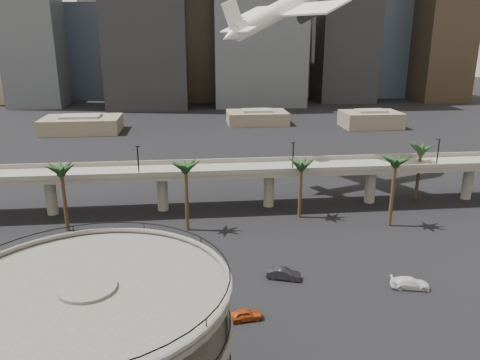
{
  "coord_description": "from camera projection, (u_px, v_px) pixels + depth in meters",
  "views": [
    {
      "loc": [
        -4.81,
        -36.54,
        34.55
      ],
      "look_at": [
        2.06,
        28.0,
        14.35
      ],
      "focal_mm": 35.0,
      "sensor_mm": 36.0,
      "label": 1
    }
  ],
  "objects": [
    {
      "name": "parking_ramp",
      "position": [
        95.0,
        358.0,
        37.41
      ],
      "size": [
        22.2,
        22.2,
        17.35
      ],
      "color": "#4F4C4A",
      "rests_on": "ground"
    },
    {
      "name": "overpass",
      "position": [
        216.0,
        174.0,
        95.48
      ],
      "size": [
        130.0,
        9.3,
        14.7
      ],
      "color": "slate",
      "rests_on": "ground"
    },
    {
      "name": "palm_trees",
      "position": [
        279.0,
        164.0,
        88.05
      ],
      "size": [
        76.4,
        18.4,
        14.0
      ],
      "color": "#442E1D",
      "rests_on": "ground"
    },
    {
      "name": "low_buildings",
      "position": [
        221.0,
        121.0,
        180.39
      ],
      "size": [
        135.0,
        27.5,
        6.8
      ],
      "color": "#6A624E",
      "rests_on": "ground"
    },
    {
      "name": "skyline",
      "position": [
        226.0,
        8.0,
        238.97
      ],
      "size": [
        269.0,
        86.0,
        129.78
      ],
      "color": "#82765A",
      "rests_on": "ground"
    },
    {
      "name": "airborne_jet",
      "position": [
        289.0,
        6.0,
        103.64
      ],
      "size": [
        33.75,
        32.03,
        17.76
      ],
      "rotation": [
        0.0,
        -0.39,
        0.47
      ],
      "color": "silver",
      "rests_on": "ground"
    },
    {
      "name": "car_a",
      "position": [
        245.0,
        314.0,
        59.1
      ],
      "size": [
        4.52,
        2.27,
        1.48
      ],
      "primitive_type": "imported",
      "rotation": [
        0.0,
        0.0,
        1.69
      ],
      "color": "#AA4018",
      "rests_on": "ground"
    },
    {
      "name": "car_b",
      "position": [
        284.0,
        274.0,
        68.97
      ],
      "size": [
        5.28,
        3.24,
        1.64
      ],
      "primitive_type": "imported",
      "rotation": [
        0.0,
        0.0,
        1.25
      ],
      "color": "#232228",
      "rests_on": "ground"
    },
    {
      "name": "car_c",
      "position": [
        410.0,
        283.0,
        66.47
      ],
      "size": [
        5.72,
        3.21,
        1.57
      ],
      "primitive_type": "imported",
      "rotation": [
        0.0,
        0.0,
        1.37
      ],
      "color": "white",
      "rests_on": "ground"
    }
  ]
}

